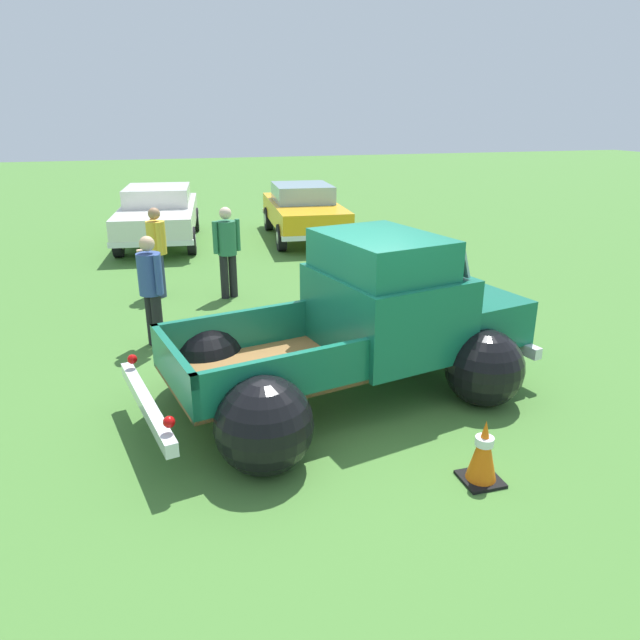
{
  "coord_description": "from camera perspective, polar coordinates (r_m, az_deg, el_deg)",
  "views": [
    {
      "loc": [
        -1.97,
        -5.96,
        3.23
      ],
      "look_at": [
        0.0,
        0.77,
        0.71
      ],
      "focal_mm": 32.5,
      "sensor_mm": 36.0,
      "label": 1
    }
  ],
  "objects": [
    {
      "name": "spectator_0",
      "position": [
        11.04,
        -15.74,
        6.97
      ],
      "size": [
        0.4,
        0.54,
        1.64
      ],
      "rotation": [
        0.0,
        0.0,
        3.33
      ],
      "color": "navy",
      "rests_on": "ground"
    },
    {
      "name": "lane_cone_0",
      "position": [
        5.62,
        15.79,
        -12.36
      ],
      "size": [
        0.36,
        0.36,
        0.63
      ],
      "color": "black",
      "rests_on": "ground"
    },
    {
      "name": "show_car_1",
      "position": [
        15.85,
        -1.66,
        10.83
      ],
      "size": [
        2.14,
        4.46,
        1.43
      ],
      "rotation": [
        0.0,
        0.0,
        -1.66
      ],
      "color": "black",
      "rests_on": "ground"
    },
    {
      "name": "vintage_pickup_truck",
      "position": [
        6.93,
        4.62,
        -1.2
      ],
      "size": [
        4.91,
        3.48,
        1.96
      ],
      "rotation": [
        0.0,
        0.0,
        0.21
      ],
      "color": "black",
      "rests_on": "ground"
    },
    {
      "name": "show_car_0",
      "position": [
        15.87,
        -15.59,
        10.17
      ],
      "size": [
        2.39,
        4.86,
        1.43
      ],
      "rotation": [
        0.0,
        0.0,
        -1.68
      ],
      "color": "black",
      "rests_on": "ground"
    },
    {
      "name": "spectator_2",
      "position": [
        8.57,
        -16.3,
        3.32
      ],
      "size": [
        0.46,
        0.51,
        1.63
      ],
      "rotation": [
        0.0,
        0.0,
        3.66
      ],
      "color": "black",
      "rests_on": "ground"
    },
    {
      "name": "spectator_1",
      "position": [
        10.65,
        -9.13,
        7.11
      ],
      "size": [
        0.53,
        0.43,
        1.66
      ],
      "rotation": [
        0.0,
        0.0,
        1.87
      ],
      "color": "black",
      "rests_on": "ground"
    },
    {
      "name": "lane_cone_1",
      "position": [
        9.49,
        7.13,
        1.67
      ],
      "size": [
        0.36,
        0.36,
        0.63
      ],
      "color": "black",
      "rests_on": "ground"
    },
    {
      "name": "ground_plane",
      "position": [
        7.05,
        1.78,
        -7.5
      ],
      "size": [
        80.0,
        80.0,
        0.0
      ],
      "primitive_type": "plane",
      "color": "#477A33"
    }
  ]
}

